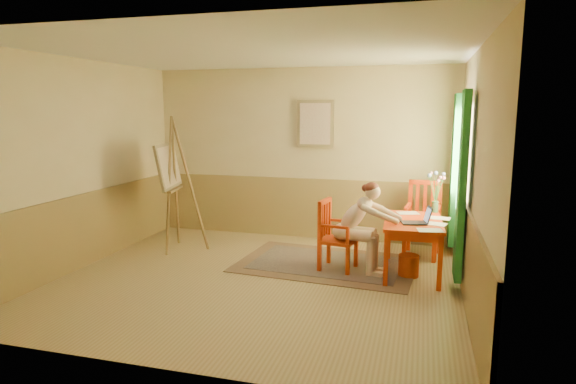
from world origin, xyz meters
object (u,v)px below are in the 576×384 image
(chair_left, at_px, (335,235))
(figure, at_px, (360,223))
(easel, at_px, (171,171))
(table, at_px, (413,227))
(chair_back, at_px, (423,219))
(laptop, at_px, (418,220))

(chair_left, bearing_deg, figure, -6.51)
(easel, bearing_deg, figure, -7.08)
(easel, bearing_deg, chair_left, -7.16)
(table, height_order, easel, easel)
(chair_left, bearing_deg, table, 5.58)
(chair_back, bearing_deg, chair_left, -138.03)
(chair_left, xyz_separation_m, laptop, (1.07, -0.08, 0.29))
(easel, bearing_deg, table, -3.60)
(table, xyz_separation_m, figure, (-0.67, -0.14, 0.04))
(chair_left, bearing_deg, chair_back, 41.97)
(table, bearing_deg, laptop, -70.64)
(table, relative_size, chair_left, 1.29)
(chair_back, relative_size, easel, 0.54)
(table, bearing_deg, chair_left, -174.42)
(laptop, bearing_deg, chair_back, 86.89)
(chair_back, bearing_deg, easel, -169.43)
(chair_back, height_order, figure, figure)
(chair_left, bearing_deg, easel, 172.84)
(chair_back, xyz_separation_m, laptop, (-0.06, -1.10, 0.22))
(chair_back, height_order, easel, easel)
(chair_back, bearing_deg, laptop, -93.11)
(chair_left, distance_m, easel, 2.69)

